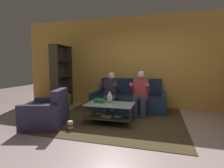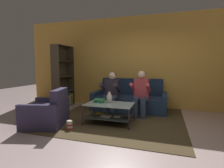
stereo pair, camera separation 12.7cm
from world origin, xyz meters
The scene contains 12 objects.
ground centered at (0.00, 0.00, 0.00)m, with size 16.80×16.80×0.00m, color #B49C9A.
back_partition centered at (0.00, 2.46, 1.45)m, with size 8.40×0.12×2.90m, color gold.
couch centered at (-0.36, 1.93, 0.30)m, with size 2.17×0.93×0.93m.
person_seated_left centered at (-0.77, 1.37, 0.63)m, with size 0.50×0.58×1.15m.
person_seated_right centered at (0.05, 1.38, 0.65)m, with size 0.50×0.58×1.20m.
coffee_table centered at (-0.55, 0.54, 0.31)m, with size 1.08×0.67×0.46m.
area_rug centered at (-0.46, 1.11, 0.01)m, with size 3.18×3.33×0.01m.
vase centered at (-0.59, 0.66, 0.58)m, with size 0.13×0.13×0.25m.
book_stack centered at (-0.82, 0.58, 0.51)m, with size 0.26×0.20×0.09m.
bookshelf centered at (-2.57, 1.74, 0.69)m, with size 0.29×0.89×1.98m.
armchair centered at (-1.84, 0.00, 0.28)m, with size 1.02×1.09×0.82m.
popcorn_tub centered at (-1.23, -0.08, 0.10)m, with size 0.13×0.13×0.20m.
Camera 2 is at (0.69, -3.21, 1.33)m, focal length 28.00 mm.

